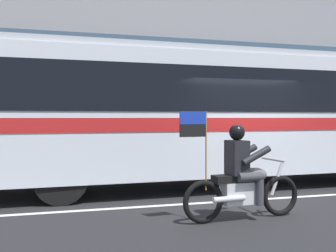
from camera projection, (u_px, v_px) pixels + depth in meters
ground_plane at (246, 194)px, 8.70m from camera, size 60.00×60.00×0.00m
sidewalk_curb at (177, 164)px, 13.60m from camera, size 28.00×3.80×0.15m
lane_center_stripe at (259, 199)px, 8.12m from camera, size 26.60×0.14×0.01m
office_building_facade at (160, 13)px, 15.67m from camera, size 28.00×0.89×11.61m
transit_bus at (222, 109)px, 9.79m from camera, size 12.53×2.90×3.22m
motorcycle_with_rider at (242, 179)px, 6.52m from camera, size 2.19×0.64×1.78m
fire_hydrant at (308, 151)px, 13.85m from camera, size 0.22×0.30×0.75m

